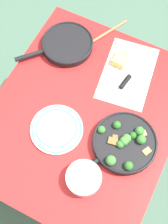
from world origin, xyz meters
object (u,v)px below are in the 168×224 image
(skillet_broccoli, at_px, (124,143))
(wooden_spoon, at_px, (94,41))
(cheese_block, at_px, (121,59))
(grater_knife, at_px, (129,77))
(dinner_plate_stack, at_px, (57,129))
(prep_bowl_steel, at_px, (84,178))
(skillet_eggs, at_px, (67,44))

(skillet_broccoli, bearing_deg, wooden_spoon, -110.87)
(skillet_broccoli, distance_m, cheese_block, 0.46)
(grater_knife, relative_size, dinner_plate_stack, 0.91)
(cheese_block, height_order, dinner_plate_stack, cheese_block)
(dinner_plate_stack, bearing_deg, prep_bowl_steel, -124.82)
(wooden_spoon, xyz_separation_m, cheese_block, (-0.05, -0.18, 0.01))
(cheese_block, height_order, prep_bowl_steel, prep_bowl_steel)
(prep_bowl_steel, bearing_deg, skillet_eggs, 33.94)
(grater_knife, bearing_deg, dinner_plate_stack, 164.17)
(wooden_spoon, relative_size, grater_knife, 1.47)
(skillet_broccoli, distance_m, prep_bowl_steel, 0.25)
(skillet_eggs, bearing_deg, cheese_block, 141.53)
(skillet_eggs, xyz_separation_m, cheese_block, (0.05, -0.30, -0.00))
(skillet_broccoli, relative_size, dinner_plate_stack, 1.53)
(dinner_plate_stack, bearing_deg, grater_knife, -24.96)
(skillet_broccoli, bearing_deg, skillet_eggs, -96.75)
(cheese_block, bearing_deg, prep_bowl_steel, -170.61)
(prep_bowl_steel, bearing_deg, wooden_spoon, 22.45)
(skillet_broccoli, bearing_deg, prep_bowl_steel, 7.75)
(grater_knife, relative_size, cheese_block, 2.42)
(grater_knife, distance_m, dinner_plate_stack, 0.46)
(wooden_spoon, bearing_deg, skillet_eggs, -22.91)
(skillet_eggs, height_order, prep_bowl_steel, prep_bowl_steel)
(skillet_broccoli, relative_size, prep_bowl_steel, 2.43)
(skillet_broccoli, relative_size, grater_knife, 1.67)
(skillet_eggs, bearing_deg, grater_knife, 128.70)
(wooden_spoon, bearing_deg, prep_bowl_steel, 49.38)
(skillet_broccoli, height_order, cheese_block, skillet_broccoli)
(skillet_broccoli, height_order, dinner_plate_stack, skillet_broccoli)
(grater_knife, height_order, dinner_plate_stack, dinner_plate_stack)
(skillet_broccoli, distance_m, skillet_eggs, 0.62)
(skillet_broccoli, distance_m, grater_knife, 0.36)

